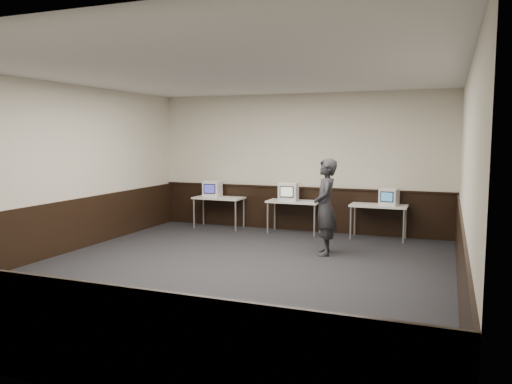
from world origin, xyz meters
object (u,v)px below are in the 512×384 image
person (325,207)px  emac_left (212,189)px  desk_right (379,208)px  desk_left (219,200)px  emac_center (289,192)px  desk_center (294,204)px  emac_right (389,197)px

person → emac_left: bearing=-133.3°
desk_right → person: size_ratio=0.67×
desk_left → emac_left: bearing=178.4°
person → emac_center: bearing=-158.1°
desk_left → desk_center: same height
desk_right → emac_left: (-3.97, 0.00, 0.27)m
emac_left → person: size_ratio=0.25×
desk_right → emac_right: bearing=1.7°
emac_center → person: person is taller
desk_center → emac_right: 2.13m
person → desk_right: bearing=143.5°
emac_left → desk_right: bearing=-6.3°
desk_right → emac_center: size_ratio=2.46×
desk_right → person: 1.96m
desk_left → emac_right: 4.02m
desk_center → emac_center: bearing=-156.2°
emac_left → emac_center: bearing=-7.9°
emac_right → person: bearing=-110.1°
emac_right → emac_left: bearing=-172.2°
desk_left → desk_center: size_ratio=1.00×
desk_right → emac_left: emac_left is taller
desk_center → emac_center: (-0.11, -0.05, 0.28)m
emac_center → emac_right: bearing=-4.6°
desk_left → emac_center: (1.79, -0.05, 0.28)m
emac_left → emac_right: (4.18, 0.00, -0.01)m
desk_left → desk_right: 3.80m
desk_right → person: bearing=-112.4°
desk_center → emac_left: 2.09m
desk_left → desk_right: bearing=0.0°
desk_left → emac_right: bearing=0.1°
desk_right → desk_left: bearing=180.0°
desk_right → person: person is taller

